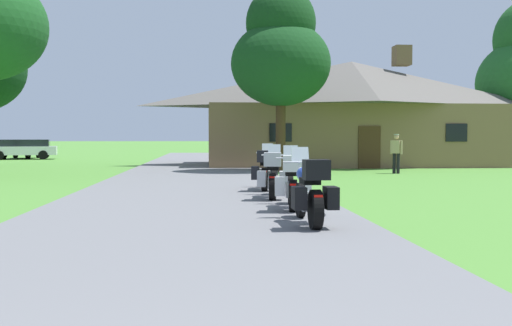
# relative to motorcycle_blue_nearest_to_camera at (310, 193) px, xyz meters

# --- Properties ---
(ground_plane) EXTENTS (500.00, 500.00, 0.00)m
(ground_plane) POSITION_rel_motorcycle_blue_nearest_to_camera_xyz_m (-2.07, 11.50, -0.61)
(ground_plane) COLOR #4C8433
(asphalt_driveway) EXTENTS (6.40, 80.00, 0.06)m
(asphalt_driveway) POSITION_rel_motorcycle_blue_nearest_to_camera_xyz_m (-2.07, 9.50, -0.58)
(asphalt_driveway) COLOR slate
(asphalt_driveway) RESTS_ON ground
(motorcycle_blue_nearest_to_camera) EXTENTS (0.73, 2.08, 1.30)m
(motorcycle_blue_nearest_to_camera) POSITION_rel_motorcycle_blue_nearest_to_camera_xyz_m (0.00, 0.00, 0.00)
(motorcycle_blue_nearest_to_camera) COLOR black
(motorcycle_blue_nearest_to_camera) RESTS_ON asphalt_driveway
(motorcycle_black_second_in_row) EXTENTS (0.85, 2.08, 1.30)m
(motorcycle_black_second_in_row) POSITION_rel_motorcycle_blue_nearest_to_camera_xyz_m (0.03, 2.32, 0.00)
(motorcycle_black_second_in_row) COLOR black
(motorcycle_black_second_in_row) RESTS_ON asphalt_driveway
(motorcycle_black_third_in_row) EXTENTS (0.90, 2.08, 1.30)m
(motorcycle_black_third_in_row) POSITION_rel_motorcycle_blue_nearest_to_camera_xyz_m (-0.12, 4.55, 0.00)
(motorcycle_black_third_in_row) COLOR black
(motorcycle_black_third_in_row) RESTS_ON asphalt_driveway
(motorcycle_orange_farthest_in_row) EXTENTS (0.92, 2.08, 1.30)m
(motorcycle_orange_farthest_in_row) POSITION_rel_motorcycle_blue_nearest_to_camera_xyz_m (-0.07, 6.94, 0.00)
(motorcycle_orange_farthest_in_row) COLOR black
(motorcycle_orange_farthest_in_row) RESTS_ON asphalt_driveway
(stone_lodge) EXTENTS (16.76, 8.06, 6.65)m
(stone_lodge) POSITION_rel_motorcycle_blue_nearest_to_camera_xyz_m (6.30, 23.17, 2.35)
(stone_lodge) COLOR brown
(stone_lodge) RESTS_ON ground
(bystander_tan_shirt_near_lodge) EXTENTS (0.43, 0.40, 1.69)m
(bystander_tan_shirt_near_lodge) POSITION_rel_motorcycle_blue_nearest_to_camera_xyz_m (6.33, 15.20, 0.34)
(bystander_tan_shirt_near_lodge) COLOR black
(bystander_tan_shirt_near_lodge) RESTS_ON ground
(tree_by_lodge_front) EXTENTS (4.42, 4.42, 8.23)m
(tree_by_lodge_front) POSITION_rel_motorcycle_blue_nearest_to_camera_xyz_m (1.55, 16.74, 4.71)
(tree_by_lodge_front) COLOR #422D19
(tree_by_lodge_front) RESTS_ON ground
(parked_white_suv_far_left) EXTENTS (4.86, 2.68, 1.40)m
(parked_white_suv_far_left) POSITION_rel_motorcycle_blue_nearest_to_camera_xyz_m (-14.62, 33.85, 0.17)
(parked_white_suv_far_left) COLOR silver
(parked_white_suv_far_left) RESTS_ON ground
(parked_silver_sedan_far_left) EXTENTS (1.95, 4.22, 1.20)m
(parked_silver_sedan_far_left) POSITION_rel_motorcycle_blue_nearest_to_camera_xyz_m (-15.24, 35.50, 0.03)
(parked_silver_sedan_far_left) COLOR #ADAFB7
(parked_silver_sedan_far_left) RESTS_ON ground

